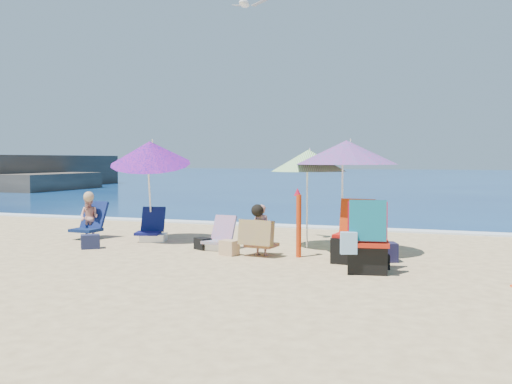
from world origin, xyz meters
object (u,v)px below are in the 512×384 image
(umbrella_blue, at_px, (150,153))
(person_left, at_px, (89,217))
(camp_chair_left, at_px, (353,244))
(furled_umbrella, at_px, (298,219))
(person_center, at_px, (259,231))
(chair_navy, at_px, (152,232))
(camp_chair_right, at_px, (367,246))
(umbrella_striped, at_px, (309,161))
(umbrella_turquoise, at_px, (346,152))
(seagull, at_px, (245,4))
(chair_rainbow, at_px, (221,241))

(umbrella_blue, distance_m, person_left, 1.97)
(camp_chair_left, bearing_deg, furled_umbrella, 168.84)
(furled_umbrella, height_order, person_center, furled_umbrella)
(furled_umbrella, height_order, chair_navy, furled_umbrella)
(furled_umbrella, xyz_separation_m, person_center, (-0.67, -0.11, -0.21))
(umbrella_blue, bearing_deg, person_left, -177.90)
(furled_umbrella, xyz_separation_m, camp_chair_right, (1.29, -0.95, -0.26))
(chair_navy, relative_size, camp_chair_left, 0.73)
(umbrella_blue, relative_size, chair_navy, 2.94)
(umbrella_striped, relative_size, person_center, 2.09)
(umbrella_blue, distance_m, furled_umbrella, 3.59)
(umbrella_striped, height_order, camp_chair_left, umbrella_striped)
(umbrella_turquoise, relative_size, camp_chair_right, 2.13)
(camp_chair_left, bearing_deg, umbrella_turquoise, 108.56)
(umbrella_blue, relative_size, person_left, 2.21)
(umbrella_striped, xyz_separation_m, camp_chair_left, (1.05, -1.21, -1.34))
(furled_umbrella, bearing_deg, seagull, 142.73)
(umbrella_blue, bearing_deg, umbrella_striped, 4.08)
(umbrella_blue, relative_size, furled_umbrella, 1.86)
(umbrella_blue, distance_m, chair_rainbow, 2.44)
(camp_chair_right, distance_m, person_center, 2.13)
(chair_navy, xyz_separation_m, chair_rainbow, (1.76, -0.58, -0.02))
(umbrella_blue, bearing_deg, furled_umbrella, -13.46)
(chair_rainbow, distance_m, seagull, 4.54)
(camp_chair_left, bearing_deg, chair_rainbow, 169.12)
(umbrella_turquoise, height_order, furled_umbrella, umbrella_turquoise)
(umbrella_blue, xyz_separation_m, camp_chair_right, (4.60, -1.74, -1.41))
(umbrella_striped, relative_size, chair_navy, 2.52)
(furled_umbrella, height_order, seagull, seagull)
(umbrella_turquoise, height_order, person_center, umbrella_turquoise)
(person_left, bearing_deg, umbrella_striped, 3.47)
(umbrella_blue, relative_size, camp_chair_left, 2.16)
(umbrella_turquoise, distance_m, person_left, 5.62)
(umbrella_striped, distance_m, person_center, 1.76)
(chair_navy, bearing_deg, camp_chair_left, -13.92)
(camp_chair_right, height_order, seagull, seagull)
(person_center, distance_m, person_left, 4.17)
(chair_rainbow, height_order, camp_chair_left, camp_chair_left)
(chair_navy, xyz_separation_m, camp_chair_right, (4.61, -1.82, 0.21))
(camp_chair_left, xyz_separation_m, person_left, (-5.71, 0.93, 0.15))
(chair_navy, height_order, person_center, person_center)
(camp_chair_left, bearing_deg, seagull, 152.23)
(chair_navy, distance_m, person_center, 2.84)
(umbrella_turquoise, xyz_separation_m, person_left, (-5.45, 0.17, -1.34))
(camp_chair_left, bearing_deg, chair_navy, 166.08)
(person_left, bearing_deg, seagull, 4.89)
(umbrella_striped, distance_m, seagull, 3.26)
(camp_chair_left, distance_m, person_left, 5.79)
(furled_umbrella, distance_m, camp_chair_left, 1.04)
(furled_umbrella, relative_size, seagull, 1.51)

